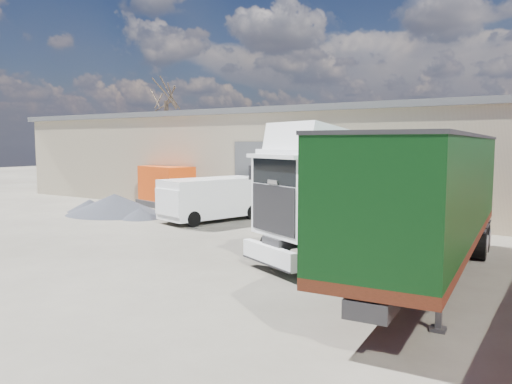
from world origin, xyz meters
The scene contains 8 objects.
ground centered at (0.00, 0.00, 0.00)m, with size 120.00×120.00×0.00m, color #2B2822.
warehouse centered at (-6.00, 16.00, 2.66)m, with size 30.60×12.60×5.42m.
bare_tree centered at (-18.00, 20.00, 7.92)m, with size 4.00×4.00×9.60m.
tractor_unit centered at (4.68, 2.25, 1.73)m, with size 4.69×6.40×4.11m.
box_trailer centered at (7.59, 2.18, 2.27)m, with size 3.19×11.37×3.73m.
panel_van centered at (-3.26, 6.81, 1.00)m, with size 3.15×5.07×1.93m.
orange_skip centered at (-8.43, 9.80, 0.98)m, with size 4.08×3.14×2.25m.
gravel_heap centered at (-8.57, 5.93, 0.48)m, with size 6.77×6.37×1.03m.
Camera 1 is at (10.73, -10.89, 3.53)m, focal length 35.00 mm.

